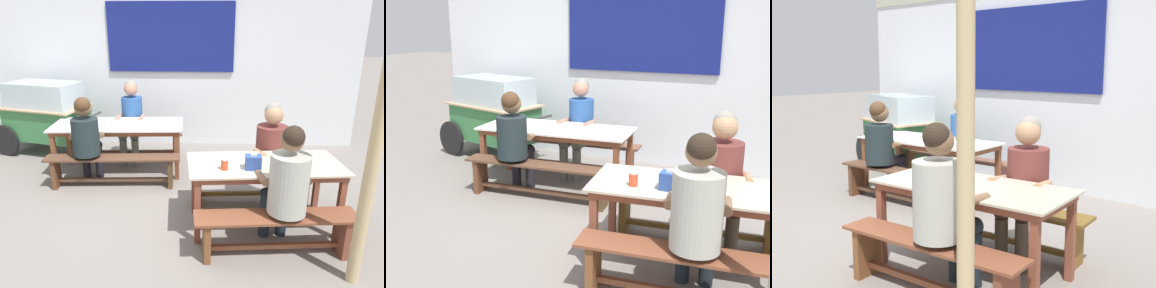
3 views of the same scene
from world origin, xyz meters
The scene contains 17 objects.
ground_plane centered at (0.00, 0.00, 0.00)m, with size 40.00×40.00×0.00m, color gray.
backdrop_wall centered at (0.00, 2.41, 1.49)m, with size 6.47×0.23×2.85m.
dining_table_far centered at (-0.61, 1.01, 0.66)m, with size 1.91×0.90×0.73m.
dining_table_near centered at (1.30, -0.36, 0.65)m, with size 1.66×0.89×0.73m.
bench_far_back centered at (-0.65, 1.55, 0.30)m, with size 1.85×0.41×0.43m.
bench_far_front centered at (-0.57, 0.47, 0.29)m, with size 1.79×0.40×0.43m.
bench_near_back centered at (1.24, 0.18, 0.29)m, with size 1.57×0.47×0.43m.
bench_near_front centered at (1.36, -0.90, 0.28)m, with size 1.55×0.45×0.43m.
food_cart centered at (-2.03, 1.75, 0.69)m, with size 1.80×1.12×1.19m.
person_right_near_table centered at (1.46, 0.14, 0.71)m, with size 0.52×0.59×1.25m.
person_center_facing centered at (-0.52, 1.49, 0.71)m, with size 0.44×0.59×1.27m.
person_near_front centered at (1.43, -0.84, 0.73)m, with size 0.50×0.58×1.29m.
person_left_back_turned centered at (-0.90, 0.50, 0.71)m, with size 0.50×0.56×1.23m.
tissue_box centered at (1.16, -0.52, 0.80)m, with size 0.15×0.12×0.16m.
condiment_jar centered at (0.88, -0.55, 0.78)m, with size 0.07×0.07×0.12m.
soup_bowl centered at (-0.75, 1.02, 0.75)m, with size 0.12×0.12×0.05m, color silver.
wooden_support_post centered at (1.98, -1.21, 1.13)m, with size 0.10×0.10×2.26m, color tan.
Camera 1 is at (0.75, -3.77, 2.11)m, focal length 32.77 mm.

